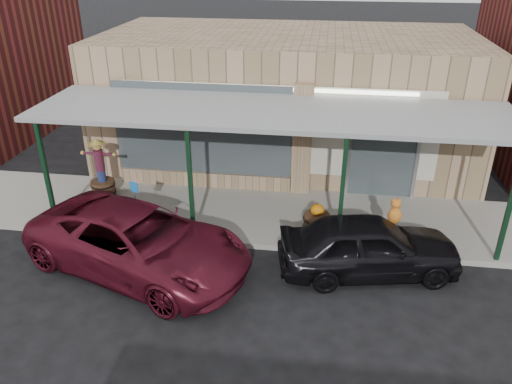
# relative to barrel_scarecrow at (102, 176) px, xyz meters

# --- Properties ---
(ground) EXTENTS (120.00, 120.00, 0.00)m
(ground) POSITION_rel_barrel_scarecrow_xyz_m (5.00, -4.04, -0.74)
(ground) COLOR black
(ground) RESTS_ON ground
(sidewalk) EXTENTS (40.00, 3.20, 0.15)m
(sidewalk) POSITION_rel_barrel_scarecrow_xyz_m (5.00, -0.44, -0.67)
(sidewalk) COLOR gray
(sidewalk) RESTS_ON ground
(storefront) EXTENTS (12.00, 6.25, 4.20)m
(storefront) POSITION_rel_barrel_scarecrow_xyz_m (5.00, 4.12, 1.35)
(storefront) COLOR #A38264
(storefront) RESTS_ON ground
(awning) EXTENTS (12.00, 3.00, 3.04)m
(awning) POSITION_rel_barrel_scarecrow_xyz_m (5.00, -0.48, 2.27)
(awning) COLOR gray
(awning) RESTS_ON ground
(block_buildings_near) EXTENTS (61.00, 8.00, 8.00)m
(block_buildings_near) POSITION_rel_barrel_scarecrow_xyz_m (7.01, 5.16, 3.02)
(block_buildings_near) COLOR maroon
(block_buildings_near) RESTS_ON ground
(barrel_scarecrow) EXTENTS (1.07, 0.71, 1.75)m
(barrel_scarecrow) POSITION_rel_barrel_scarecrow_xyz_m (0.00, 0.00, 0.00)
(barrel_scarecrow) COLOR #492C1D
(barrel_scarecrow) RESTS_ON sidewalk
(barrel_pumpkin) EXTENTS (0.81, 0.81, 0.79)m
(barrel_pumpkin) POSITION_rel_barrel_scarecrow_xyz_m (6.26, -1.14, -0.31)
(barrel_pumpkin) COLOR #492C1D
(barrel_pumpkin) RESTS_ON sidewalk
(handicap_sign) EXTENTS (0.25, 0.13, 1.30)m
(handicap_sign) POSITION_rel_barrel_scarecrow_xyz_m (1.65, -1.64, 0.24)
(handicap_sign) COLOR gray
(handicap_sign) RESTS_ON sidewalk
(parked_sedan) EXTENTS (4.31, 2.39, 1.51)m
(parked_sedan) POSITION_rel_barrel_scarecrow_xyz_m (7.48, -2.58, -0.05)
(parked_sedan) COLOR black
(parked_sedan) RESTS_ON ground
(car_maroon) EXTENTS (5.84, 4.11, 1.48)m
(car_maroon) POSITION_rel_barrel_scarecrow_xyz_m (2.28, -3.21, -0.00)
(car_maroon) COLOR #541020
(car_maroon) RESTS_ON ground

